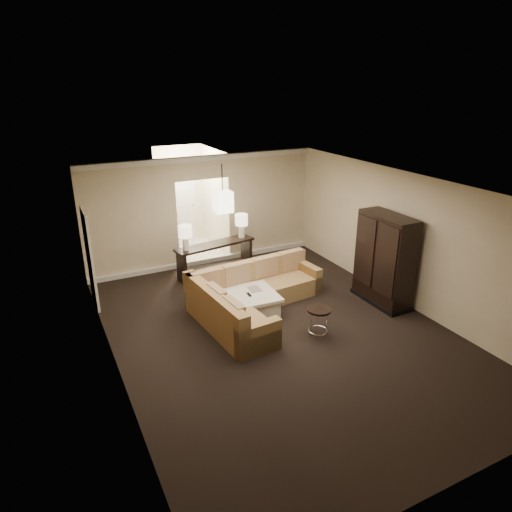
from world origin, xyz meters
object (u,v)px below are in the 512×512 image
coffee_table (250,302)px  person (170,215)px  drink_table (319,316)px  console_table (215,256)px  armoire (384,262)px  sectional_sofa (250,297)px

coffee_table → person: (-0.31, 4.58, 0.73)m
coffee_table → drink_table: 1.60m
coffee_table → console_table: (0.11, 2.20, 0.25)m
armoire → coffee_table: bearing=162.8°
sectional_sofa → console_table: (0.12, 2.21, 0.12)m
coffee_table → armoire: 2.95m
sectional_sofa → person: (-0.30, 4.59, 0.60)m
drink_table → armoire: bearing=15.8°
coffee_table → drink_table: (0.73, -1.41, 0.19)m
console_table → armoire: 4.05m
sectional_sofa → person: person is taller
armoire → person: 6.22m
coffee_table → person: size_ratio=0.59×
sectional_sofa → person: bearing=88.5°
person → drink_table: bearing=87.8°
console_table → drink_table: 3.66m
console_table → drink_table: bearing=-89.4°
console_table → drink_table: console_table is taller
console_table → sectional_sofa: bearing=-102.4°
coffee_table → armoire: size_ratio=0.57×
person → sectional_sofa: bearing=81.7°
sectional_sofa → drink_table: (0.74, -1.39, 0.05)m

